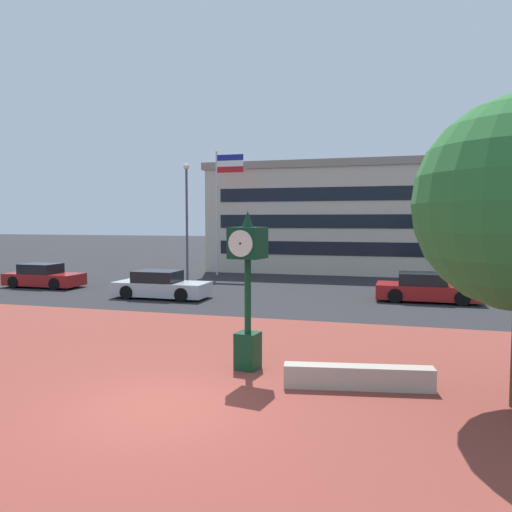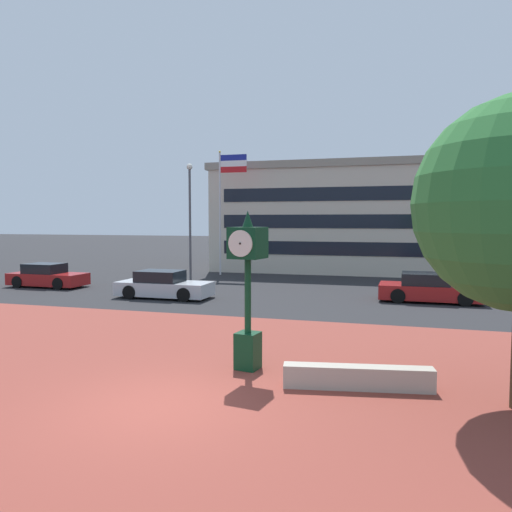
{
  "view_description": "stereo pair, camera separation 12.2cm",
  "coord_description": "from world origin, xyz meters",
  "px_view_note": "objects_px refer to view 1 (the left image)",
  "views": [
    {
      "loc": [
        4.34,
        -8.56,
        3.63
      ],
      "look_at": [
        1.19,
        2.78,
        2.78
      ],
      "focal_mm": 34.68,
      "sensor_mm": 36.0,
      "label": 1
    },
    {
      "loc": [
        4.45,
        -8.53,
        3.63
      ],
      "look_at": [
        1.19,
        2.78,
        2.78
      ],
      "focal_mm": 34.68,
      "sensor_mm": 36.0,
      "label": 2
    }
  ],
  "objects_px": {
    "street_clock": "(248,280)",
    "street_lamp_post": "(187,210)",
    "car_street_near": "(426,289)",
    "car_street_distant": "(43,277)",
    "civic_building": "(378,218)",
    "flagpole_primary": "(221,198)",
    "car_street_far": "(161,286)"
  },
  "relations": [
    {
      "from": "car_street_far",
      "to": "civic_building",
      "type": "xyz_separation_m",
      "value": [
        9.35,
        17.59,
        3.26
      ]
    },
    {
      "from": "street_clock",
      "to": "flagpole_primary",
      "type": "relative_size",
      "value": 0.47
    },
    {
      "from": "car_street_far",
      "to": "flagpole_primary",
      "type": "height_order",
      "value": "flagpole_primary"
    },
    {
      "from": "car_street_distant",
      "to": "car_street_near",
      "type": "bearing_deg",
      "value": 92.48
    },
    {
      "from": "car_street_near",
      "to": "street_clock",
      "type": "bearing_deg",
      "value": -21.06
    },
    {
      "from": "car_street_near",
      "to": "civic_building",
      "type": "height_order",
      "value": "civic_building"
    },
    {
      "from": "car_street_far",
      "to": "street_lamp_post",
      "type": "xyz_separation_m",
      "value": [
        -1.52,
        6.63,
        3.69
      ]
    },
    {
      "from": "street_lamp_post",
      "to": "flagpole_primary",
      "type": "bearing_deg",
      "value": 74.64
    },
    {
      "from": "flagpole_primary",
      "to": "street_lamp_post",
      "type": "xyz_separation_m",
      "value": [
        -0.94,
        -3.44,
        -0.83
      ]
    },
    {
      "from": "car_street_near",
      "to": "car_street_distant",
      "type": "height_order",
      "value": "same"
    },
    {
      "from": "car_street_far",
      "to": "car_street_near",
      "type": "bearing_deg",
      "value": 101.47
    },
    {
      "from": "civic_building",
      "to": "street_lamp_post",
      "type": "xyz_separation_m",
      "value": [
        -10.87,
        -10.96,
        0.43
      ]
    },
    {
      "from": "street_clock",
      "to": "civic_building",
      "type": "xyz_separation_m",
      "value": [
        2.26,
        27.17,
        1.64
      ]
    },
    {
      "from": "street_clock",
      "to": "street_lamp_post",
      "type": "distance_m",
      "value": 18.47
    },
    {
      "from": "street_clock",
      "to": "flagpole_primary",
      "type": "bearing_deg",
      "value": 120.6
    },
    {
      "from": "street_lamp_post",
      "to": "street_clock",
      "type": "bearing_deg",
      "value": -62.02
    },
    {
      "from": "car_street_near",
      "to": "civic_building",
      "type": "relative_size",
      "value": 0.19
    },
    {
      "from": "car_street_near",
      "to": "car_street_far",
      "type": "xyz_separation_m",
      "value": [
        -11.94,
        -2.31,
        -0.0
      ]
    },
    {
      "from": "flagpole_primary",
      "to": "civic_building",
      "type": "bearing_deg",
      "value": 37.14
    },
    {
      "from": "street_clock",
      "to": "street_lamp_post",
      "type": "xyz_separation_m",
      "value": [
        -8.61,
        16.21,
        2.07
      ]
    },
    {
      "from": "street_clock",
      "to": "car_street_far",
      "type": "height_order",
      "value": "street_clock"
    },
    {
      "from": "car_street_distant",
      "to": "civic_building",
      "type": "xyz_separation_m",
      "value": [
        17.23,
        15.86,
        3.26
      ]
    },
    {
      "from": "car_street_near",
      "to": "flagpole_primary",
      "type": "height_order",
      "value": "flagpole_primary"
    },
    {
      "from": "civic_building",
      "to": "car_street_distant",
      "type": "bearing_deg",
      "value": -137.37
    },
    {
      "from": "car_street_distant",
      "to": "civic_building",
      "type": "relative_size",
      "value": 0.18
    },
    {
      "from": "civic_building",
      "to": "street_lamp_post",
      "type": "bearing_deg",
      "value": -134.77
    },
    {
      "from": "street_clock",
      "to": "civic_building",
      "type": "bearing_deg",
      "value": 94.53
    },
    {
      "from": "car_street_distant",
      "to": "flagpole_primary",
      "type": "distance_m",
      "value": 11.97
    },
    {
      "from": "flagpole_primary",
      "to": "civic_building",
      "type": "xyz_separation_m",
      "value": [
        9.93,
        7.52,
        -1.26
      ]
    },
    {
      "from": "street_clock",
      "to": "civic_building",
      "type": "relative_size",
      "value": 0.16
    },
    {
      "from": "car_street_far",
      "to": "flagpole_primary",
      "type": "xyz_separation_m",
      "value": [
        -0.58,
        10.07,
        4.52
      ]
    },
    {
      "from": "car_street_far",
      "to": "street_lamp_post",
      "type": "relative_size",
      "value": 0.63
    }
  ]
}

